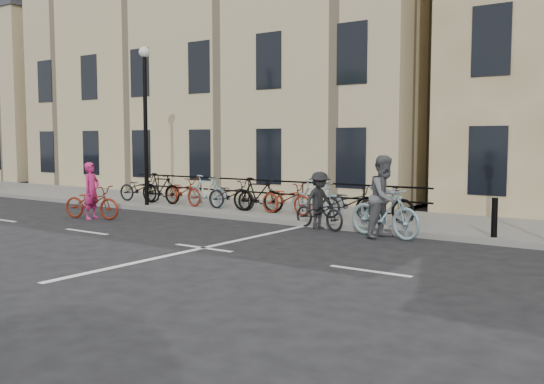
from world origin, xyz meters
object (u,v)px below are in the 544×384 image
Objects in this scene: cyclist_pink at (92,199)px; cyclist_dark at (319,207)px; cyclist_grey at (385,205)px; lamp_post at (145,106)px.

cyclist_pink is 1.11× the size of cyclist_dark.
cyclist_grey is 2.05m from cyclist_dark.
cyclist_dark is at bearing -4.03° from lamp_post.
cyclist_pink is at bearing 116.19° from cyclist_grey.
cyclist_grey is at bearing -5.12° from lamp_post.
cyclist_pink is 6.92m from cyclist_dark.
cyclist_dark is (6.57, 2.18, 0.01)m from cyclist_pink.
lamp_post reaches higher than cyclist_pink.
lamp_post is 9.53m from cyclist_grey.
lamp_post reaches higher than cyclist_grey.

